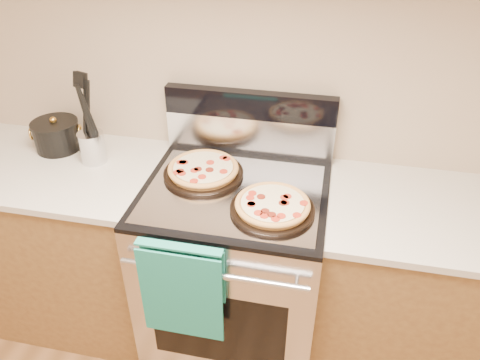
% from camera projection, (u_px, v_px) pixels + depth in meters
% --- Properties ---
extents(wall_back, '(4.00, 0.00, 4.00)m').
position_uv_depth(wall_back, '(252.00, 59.00, 1.97)').
color(wall_back, tan).
rests_on(wall_back, ground).
extents(range_body, '(0.76, 0.68, 0.90)m').
position_uv_depth(range_body, '(236.00, 272.00, 2.18)').
color(range_body, '#B7B7BC').
rests_on(range_body, ground).
extents(oven_window, '(0.56, 0.01, 0.40)m').
position_uv_depth(oven_window, '(218.00, 329.00, 1.91)').
color(oven_window, black).
rests_on(oven_window, range_body).
extents(cooktop, '(0.76, 0.68, 0.02)m').
position_uv_depth(cooktop, '(235.00, 191.00, 1.92)').
color(cooktop, black).
rests_on(cooktop, range_body).
extents(backsplash_lower, '(0.76, 0.06, 0.18)m').
position_uv_depth(backsplash_lower, '(250.00, 135.00, 2.12)').
color(backsplash_lower, silver).
rests_on(backsplash_lower, cooktop).
extents(backsplash_upper, '(0.76, 0.06, 0.12)m').
position_uv_depth(backsplash_upper, '(250.00, 104.00, 2.04)').
color(backsplash_upper, black).
rests_on(backsplash_upper, backsplash_lower).
extents(oven_handle, '(0.70, 0.03, 0.03)m').
position_uv_depth(oven_handle, '(213.00, 275.00, 1.68)').
color(oven_handle, silver).
rests_on(oven_handle, range_body).
extents(dish_towel, '(0.32, 0.05, 0.42)m').
position_uv_depth(dish_towel, '(183.00, 289.00, 1.76)').
color(dish_towel, '#198169').
rests_on(dish_towel, oven_handle).
extents(foil_sheet, '(0.70, 0.55, 0.01)m').
position_uv_depth(foil_sheet, '(233.00, 193.00, 1.89)').
color(foil_sheet, gray).
rests_on(foil_sheet, cooktop).
extents(cabinet_left, '(1.00, 0.62, 0.88)m').
position_uv_depth(cabinet_left, '(67.00, 243.00, 2.36)').
color(cabinet_left, brown).
rests_on(cabinet_left, ground).
extents(countertop_left, '(1.02, 0.64, 0.03)m').
position_uv_depth(countertop_left, '(46.00, 167.00, 2.11)').
color(countertop_left, '#B7B2A4').
rests_on(countertop_left, cabinet_left).
extents(cabinet_right, '(1.00, 0.62, 0.88)m').
position_uv_depth(cabinet_right, '(432.00, 298.00, 2.06)').
color(cabinet_right, brown).
rests_on(cabinet_right, ground).
extents(countertop_right, '(1.02, 0.64, 0.03)m').
position_uv_depth(countertop_right, '(459.00, 217.00, 1.81)').
color(countertop_right, '#B7B2A4').
rests_on(countertop_right, cabinet_right).
extents(pepperoni_pizza_back, '(0.38, 0.38, 0.05)m').
position_uv_depth(pepperoni_pizza_back, '(203.00, 170.00, 1.99)').
color(pepperoni_pizza_back, '#AA7434').
rests_on(pepperoni_pizza_back, foil_sheet).
extents(pepperoni_pizza_front, '(0.40, 0.40, 0.04)m').
position_uv_depth(pepperoni_pizza_front, '(273.00, 206.00, 1.78)').
color(pepperoni_pizza_front, '#AA7434').
rests_on(pepperoni_pizza_front, foil_sheet).
extents(utensil_crock, '(0.13, 0.13, 0.14)m').
position_uv_depth(utensil_crock, '(92.00, 147.00, 2.09)').
color(utensil_crock, silver).
rests_on(utensil_crock, countertop_left).
extents(saucepan, '(0.26, 0.26, 0.13)m').
position_uv_depth(saucepan, '(57.00, 136.00, 2.19)').
color(saucepan, black).
rests_on(saucepan, countertop_left).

